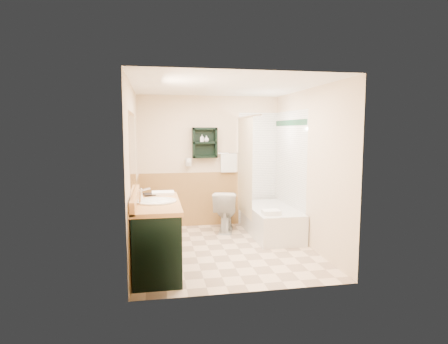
{
  "coord_description": "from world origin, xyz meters",
  "views": [
    {
      "loc": [
        -1.0,
        -5.34,
        1.78
      ],
      "look_at": [
        0.03,
        0.2,
        1.15
      ],
      "focal_mm": 30.0,
      "sensor_mm": 36.0,
      "label": 1
    }
  ],
  "objects_px": {
    "vanity": "(157,236)",
    "bathtub": "(271,221)",
    "wall_shelf": "(205,143)",
    "vanity_book": "(143,188)",
    "hair_dryer": "(188,162)",
    "soap_bottle_a": "(202,140)",
    "toilet": "(225,211)",
    "soap_bottle_b": "(206,139)"
  },
  "relations": [
    {
      "from": "wall_shelf",
      "to": "soap_bottle_a",
      "type": "distance_m",
      "value": 0.07
    },
    {
      "from": "bathtub",
      "to": "soap_bottle_b",
      "type": "height_order",
      "value": "soap_bottle_b"
    },
    {
      "from": "wall_shelf",
      "to": "vanity_book",
      "type": "distance_m",
      "value": 1.96
    },
    {
      "from": "soap_bottle_a",
      "to": "soap_bottle_b",
      "type": "relative_size",
      "value": 1.19
    },
    {
      "from": "bathtub",
      "to": "toilet",
      "type": "relative_size",
      "value": 2.07
    },
    {
      "from": "wall_shelf",
      "to": "soap_bottle_b",
      "type": "height_order",
      "value": "wall_shelf"
    },
    {
      "from": "vanity_book",
      "to": "soap_bottle_a",
      "type": "relative_size",
      "value": 1.57
    },
    {
      "from": "vanity",
      "to": "bathtub",
      "type": "relative_size",
      "value": 0.93
    },
    {
      "from": "hair_dryer",
      "to": "bathtub",
      "type": "bearing_deg",
      "value": -31.01
    },
    {
      "from": "toilet",
      "to": "soap_bottle_b",
      "type": "xyz_separation_m",
      "value": [
        -0.28,
        0.36,
        1.25
      ]
    },
    {
      "from": "toilet",
      "to": "wall_shelf",
      "type": "bearing_deg",
      "value": -35.63
    },
    {
      "from": "hair_dryer",
      "to": "toilet",
      "type": "distance_m",
      "value": 1.11
    },
    {
      "from": "vanity",
      "to": "vanity_book",
      "type": "bearing_deg",
      "value": 108.9
    },
    {
      "from": "vanity",
      "to": "soap_bottle_a",
      "type": "xyz_separation_m",
      "value": [
        0.84,
        2.03,
        1.15
      ]
    },
    {
      "from": "wall_shelf",
      "to": "soap_bottle_b",
      "type": "xyz_separation_m",
      "value": [
        0.03,
        -0.01,
        0.06
      ]
    },
    {
      "from": "vanity",
      "to": "bathtub",
      "type": "distance_m",
      "value": 2.31
    },
    {
      "from": "bathtub",
      "to": "toilet",
      "type": "distance_m",
      "value": 0.83
    },
    {
      "from": "bathtub",
      "to": "soap_bottle_b",
      "type": "xyz_separation_m",
      "value": [
        -0.99,
        0.77,
        1.37
      ]
    },
    {
      "from": "wall_shelf",
      "to": "soap_bottle_a",
      "type": "relative_size",
      "value": 4.06
    },
    {
      "from": "vanity_book",
      "to": "wall_shelf",
      "type": "bearing_deg",
      "value": 47.81
    },
    {
      "from": "vanity_book",
      "to": "hair_dryer",
      "type": "bearing_deg",
      "value": 56.41
    },
    {
      "from": "bathtub",
      "to": "soap_bottle_a",
      "type": "height_order",
      "value": "soap_bottle_a"
    },
    {
      "from": "wall_shelf",
      "to": "bathtub",
      "type": "xyz_separation_m",
      "value": [
        1.03,
        -0.77,
        -1.31
      ]
    },
    {
      "from": "vanity_book",
      "to": "soap_bottle_b",
      "type": "relative_size",
      "value": 1.88
    },
    {
      "from": "wall_shelf",
      "to": "bathtub",
      "type": "relative_size",
      "value": 0.37
    },
    {
      "from": "toilet",
      "to": "vanity_book",
      "type": "distance_m",
      "value": 1.92
    },
    {
      "from": "bathtub",
      "to": "soap_bottle_b",
      "type": "bearing_deg",
      "value": 142.38
    },
    {
      "from": "wall_shelf",
      "to": "vanity_book",
      "type": "bearing_deg",
      "value": -124.32
    },
    {
      "from": "vanity",
      "to": "vanity_book",
      "type": "xyz_separation_m",
      "value": [
        -0.17,
        0.48,
        0.55
      ]
    },
    {
      "from": "wall_shelf",
      "to": "vanity_book",
      "type": "xyz_separation_m",
      "value": [
        -1.06,
        -1.55,
        -0.56
      ]
    },
    {
      "from": "hair_dryer",
      "to": "vanity_book",
      "type": "distance_m",
      "value": 1.76
    },
    {
      "from": "toilet",
      "to": "hair_dryer",
      "type": "bearing_deg",
      "value": -18.51
    },
    {
      "from": "soap_bottle_b",
      "to": "soap_bottle_a",
      "type": "bearing_deg",
      "value": 180.0
    },
    {
      "from": "vanity",
      "to": "vanity_book",
      "type": "height_order",
      "value": "vanity_book"
    },
    {
      "from": "wall_shelf",
      "to": "hair_dryer",
      "type": "distance_m",
      "value": 0.46
    },
    {
      "from": "hair_dryer",
      "to": "bathtub",
      "type": "distance_m",
      "value": 1.82
    },
    {
      "from": "wall_shelf",
      "to": "hair_dryer",
      "type": "bearing_deg",
      "value": 175.24
    },
    {
      "from": "hair_dryer",
      "to": "wall_shelf",
      "type": "bearing_deg",
      "value": -4.76
    },
    {
      "from": "hair_dryer",
      "to": "bathtub",
      "type": "relative_size",
      "value": 0.16
    },
    {
      "from": "wall_shelf",
      "to": "toilet",
      "type": "bearing_deg",
      "value": -49.96
    },
    {
      "from": "vanity",
      "to": "vanity_book",
      "type": "distance_m",
      "value": 0.75
    },
    {
      "from": "hair_dryer",
      "to": "soap_bottle_a",
      "type": "bearing_deg",
      "value": -6.85
    }
  ]
}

